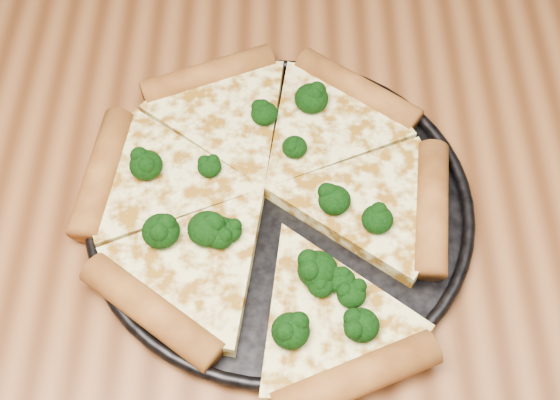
{
  "coord_description": "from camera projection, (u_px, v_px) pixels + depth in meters",
  "views": [
    {
      "loc": [
        0.12,
        -0.36,
        1.32
      ],
      "look_at": [
        0.12,
        0.0,
        0.77
      ],
      "focal_mm": 48.48,
      "sensor_mm": 36.0,
      "label": 1
    }
  ],
  "objects": [
    {
      "name": "dining_table",
      "position": [
        163.0,
        263.0,
        0.75
      ],
      "size": [
        1.2,
        0.9,
        0.75
      ],
      "color": "brown",
      "rests_on": "ground"
    },
    {
      "name": "broccoli_florets",
      "position": [
        272.0,
        220.0,
        0.63
      ],
      "size": [
        0.23,
        0.26,
        0.02
      ],
      "color": "black",
      "rests_on": "pizza"
    },
    {
      "name": "pizza",
      "position": [
        267.0,
        196.0,
        0.66
      ],
      "size": [
        0.33,
        0.38,
        0.03
      ],
      "rotation": [
        0.0,
        0.0,
        0.4
      ],
      "color": "#FFF89C",
      "rests_on": "pizza_pan"
    },
    {
      "name": "pizza_pan",
      "position": [
        280.0,
        205.0,
        0.67
      ],
      "size": [
        0.34,
        0.34,
        0.02
      ],
      "color": "black",
      "rests_on": "dining_table"
    }
  ]
}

